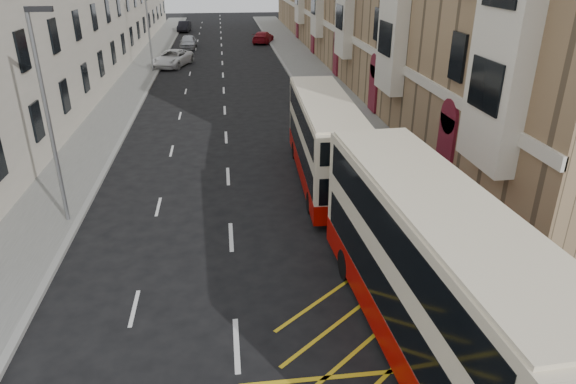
{
  "coord_description": "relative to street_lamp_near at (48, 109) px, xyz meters",
  "views": [
    {
      "loc": [
        0.02,
        -7.07,
        9.57
      ],
      "look_at": [
        2.08,
        9.24,
        2.09
      ],
      "focal_mm": 32.0,
      "sensor_mm": 36.0,
      "label": 1
    }
  ],
  "objects": [
    {
      "name": "pavement_right",
      "position": [
        14.35,
        18.0,
        -4.56
      ],
      "size": [
        4.0,
        120.0,
        0.15
      ],
      "primitive_type": "cube",
      "color": "#63635E",
      "rests_on": "ground"
    },
    {
      "name": "pavement_left",
      "position": [
        -1.15,
        18.0,
        -4.56
      ],
      "size": [
        3.0,
        120.0,
        0.15
      ],
      "primitive_type": "cube",
      "color": "#63635E",
      "rests_on": "ground"
    },
    {
      "name": "kerb_right",
      "position": [
        12.35,
        18.0,
        -4.56
      ],
      "size": [
        0.25,
        120.0,
        0.15
      ],
      "primitive_type": "cube",
      "color": "gray",
      "rests_on": "ground"
    },
    {
      "name": "kerb_left",
      "position": [
        0.35,
        18.0,
        -4.56
      ],
      "size": [
        0.25,
        120.0,
        0.15
      ],
      "primitive_type": "cube",
      "color": "gray",
      "rests_on": "ground"
    },
    {
      "name": "road_markings",
      "position": [
        6.35,
        33.0,
        -4.63
      ],
      "size": [
        10.0,
        110.0,
        0.01
      ],
      "primitive_type": null,
      "color": "silver",
      "rests_on": "ground"
    },
    {
      "name": "guard_railing",
      "position": [
        12.6,
        -6.25,
        -3.78
      ],
      "size": [
        0.06,
        6.56,
        1.01
      ],
      "color": "#B42C12",
      "rests_on": "pavement_right"
    },
    {
      "name": "street_lamp_near",
      "position": [
        0.0,
        0.0,
        0.0
      ],
      "size": [
        0.93,
        0.18,
        8.0
      ],
      "color": "slate",
      "rests_on": "pavement_left"
    },
    {
      "name": "street_lamp_far",
      "position": [
        0.0,
        30.0,
        0.0
      ],
      "size": [
        0.93,
        0.18,
        8.0
      ],
      "color": "slate",
      "rests_on": "pavement_left"
    },
    {
      "name": "double_decker_front",
      "position": [
        11.35,
        -8.71,
        -2.36
      ],
      "size": [
        3.14,
        11.33,
        4.47
      ],
      "rotation": [
        0.0,
        0.0,
        0.05
      ],
      "color": "beige",
      "rests_on": "ground"
    },
    {
      "name": "double_decker_rear",
      "position": [
        10.81,
        2.8,
        -2.61
      ],
      "size": [
        2.66,
        10.05,
        3.98
      ],
      "rotation": [
        0.0,
        0.0,
        -0.04
      ],
      "color": "beige",
      "rests_on": "ground"
    },
    {
      "name": "pedestrian_near",
      "position": [
        12.89,
        -10.65,
        -3.57
      ],
      "size": [
        0.75,
        0.59,
        1.83
      ],
      "primitive_type": "imported",
      "rotation": [
        0.0,
        0.0,
        3.38
      ],
      "color": "black",
      "rests_on": "pavement_right"
    },
    {
      "name": "pedestrian_mid",
      "position": [
        15.44,
        -8.32,
        -3.57
      ],
      "size": [
        1.12,
        1.05,
        1.83
      ],
      "primitive_type": "imported",
      "rotation": [
        0.0,
        0.0,
        0.55
      ],
      "color": "black",
      "rests_on": "pavement_right"
    },
    {
      "name": "pedestrian_far",
      "position": [
        13.95,
        -7.41,
        -3.69
      ],
      "size": [
        0.96,
        0.91,
        1.6
      ],
      "primitive_type": "imported",
      "rotation": [
        0.0,
        0.0,
        2.41
      ],
      "color": "black",
      "rests_on": "pavement_right"
    },
    {
      "name": "white_van",
      "position": [
        1.56,
        32.75,
        -3.86
      ],
      "size": [
        4.2,
        6.12,
        1.55
      ],
      "primitive_type": "imported",
      "rotation": [
        0.0,
        0.0,
        -0.32
      ],
      "color": "white",
      "rests_on": "ground"
    },
    {
      "name": "car_silver",
      "position": [
        2.5,
        43.64,
        -3.87
      ],
      "size": [
        1.94,
        4.54,
        1.53
      ],
      "primitive_type": "imported",
      "rotation": [
        0.0,
        0.0,
        -0.03
      ],
      "color": "#B5B9BD",
      "rests_on": "ground"
    },
    {
      "name": "car_dark",
      "position": [
        1.15,
        59.53,
        -3.92
      ],
      "size": [
        1.9,
        4.48,
        1.44
      ],
      "primitive_type": "imported",
      "rotation": [
        0.0,
        0.0,
        -0.09
      ],
      "color": "black",
      "rests_on": "ground"
    },
    {
      "name": "car_red",
      "position": [
        11.55,
        47.02,
        -3.93
      ],
      "size": [
        3.28,
        5.22,
        1.41
      ],
      "primitive_type": "imported",
      "rotation": [
        0.0,
        0.0,
        2.85
      ],
      "color": "maroon",
      "rests_on": "ground"
    }
  ]
}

